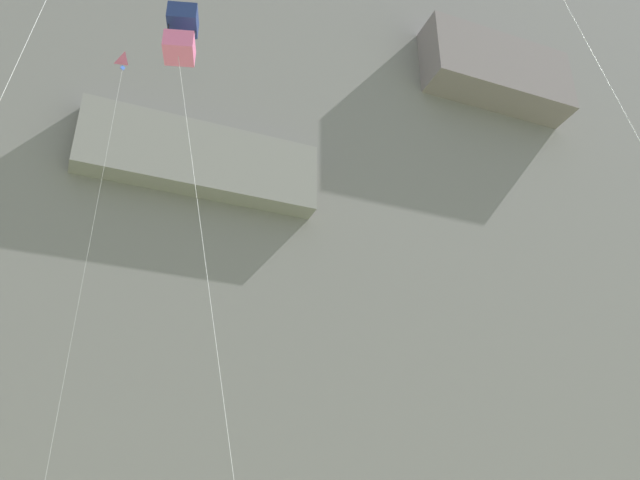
% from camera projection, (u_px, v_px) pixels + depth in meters
% --- Properties ---
extents(cliff_face, '(180.00, 33.55, 74.08)m').
position_uv_depth(cliff_face, '(170.00, 189.00, 64.73)').
color(cliff_face, slate).
rests_on(cliff_face, ground).
extents(kite_delta_mid_center, '(1.04, 1.89, 29.77)m').
position_uv_depth(kite_delta_mid_center, '(119.00, 109.00, 37.78)').
color(kite_delta_mid_center, pink).
rests_on(kite_delta_mid_center, ground).
extents(kite_box_upper_right, '(3.00, 4.39, 19.05)m').
position_uv_depth(kite_box_upper_right, '(181.00, 35.00, 21.14)').
color(kite_box_upper_right, navy).
rests_on(kite_box_upper_right, ground).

